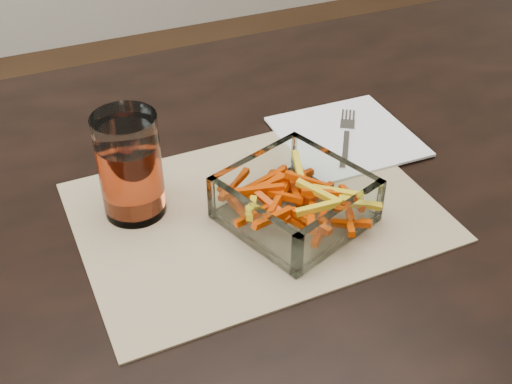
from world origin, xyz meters
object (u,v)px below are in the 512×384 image
fork (347,135)px  glass_bowl (295,203)px  dining_table (282,219)px  tumbler (130,169)px

fork → glass_bowl: bearing=-106.0°
dining_table → glass_bowl: (-0.03, -0.10, 0.12)m
glass_bowl → fork: bearing=41.4°
glass_bowl → dining_table: bearing=71.9°
tumbler → dining_table: bearing=0.9°
dining_table → tumbler: tumbler is taller
glass_bowl → tumbler: 0.21m
dining_table → tumbler: 0.26m
dining_table → fork: (0.12, 0.04, 0.10)m
tumbler → glass_bowl: bearing=-28.7°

